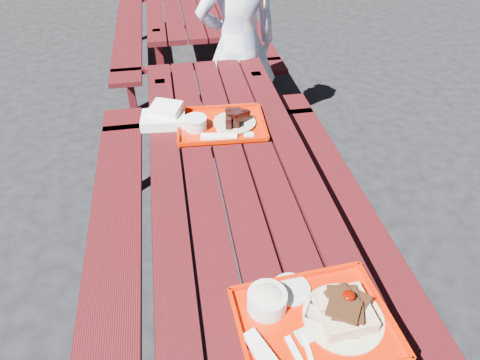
{
  "coord_description": "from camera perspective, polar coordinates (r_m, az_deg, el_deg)",
  "views": [
    {
      "loc": [
        -0.24,
        -1.49,
        1.93
      ],
      "look_at": [
        0.0,
        -0.15,
        0.82
      ],
      "focal_mm": 32.0,
      "sensor_mm": 36.0,
      "label": 1
    }
  ],
  "objects": [
    {
      "name": "ground",
      "position": [
        2.45,
        -0.63,
        -12.79
      ],
      "size": [
        60.0,
        60.0,
        0.0
      ],
      "primitive_type": "plane",
      "color": "black",
      "rests_on": "ground"
    },
    {
      "name": "picnic_table_near",
      "position": [
        2.04,
        -0.74,
        -3.04
      ],
      "size": [
        1.41,
        2.4,
        0.75
      ],
      "color": "#460D11",
      "rests_on": "ground"
    },
    {
      "name": "far_tray",
      "position": [
        2.2,
        -2.73,
        7.5
      ],
      "size": [
        0.47,
        0.37,
        0.08
      ],
      "color": "#BF1A00",
      "rests_on": "picnic_table_near"
    },
    {
      "name": "white_cloth",
      "position": [
        2.26,
        -10.09,
        8.33
      ],
      "size": [
        0.24,
        0.21,
        0.09
      ],
      "color": "white",
      "rests_on": "picnic_table_near"
    },
    {
      "name": "person",
      "position": [
        3.06,
        -0.22,
        17.4
      ],
      "size": [
        0.64,
        0.49,
        1.59
      ],
      "primitive_type": "imported",
      "rotation": [
        0.0,
        0.0,
        3.35
      ],
      "color": "#9EB5DE",
      "rests_on": "ground"
    },
    {
      "name": "picnic_table_far",
      "position": [
        4.51,
        -7.04,
        21.27
      ],
      "size": [
        1.41,
        2.4,
        0.75
      ],
      "color": "#460D11",
      "rests_on": "ground"
    },
    {
      "name": "near_tray",
      "position": [
        1.39,
        9.65,
        -17.15
      ],
      "size": [
        0.49,
        0.4,
        0.15
      ],
      "color": "red",
      "rests_on": "picnic_table_near"
    }
  ]
}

